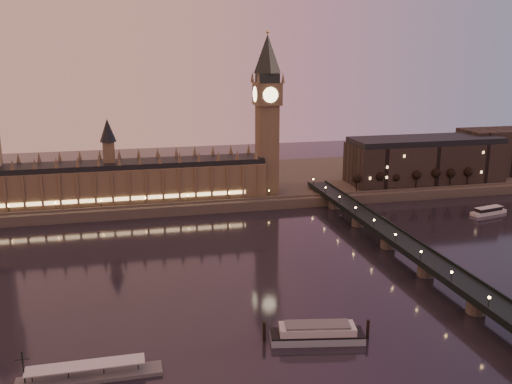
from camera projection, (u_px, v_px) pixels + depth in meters
ground at (217, 278)px, 253.94m from camera, size 700.00×700.00×0.00m
far_embankment at (220, 184)px, 415.51m from camera, size 560.00×130.00×6.00m
palace_of_westminster at (120, 177)px, 353.75m from camera, size 180.00×26.62×52.00m
big_ben at (267, 105)px, 364.32m from camera, size 17.68×17.68×104.00m
westminster_bridge at (405, 250)px, 273.01m from camera, size 13.20×260.00×15.30m
city_block at (451, 157)px, 415.41m from camera, size 155.00×45.00×34.00m
bare_tree_0 at (359, 179)px, 378.48m from camera, size 6.02×6.02×12.24m
bare_tree_1 at (378, 178)px, 381.55m from camera, size 6.02×6.02×12.24m
bare_tree_2 at (397, 176)px, 384.62m from camera, size 6.02×6.02×12.24m
bare_tree_3 at (416, 175)px, 387.69m from camera, size 6.02×6.02×12.24m
bare_tree_4 at (434, 174)px, 390.76m from camera, size 6.02×6.02×12.24m
bare_tree_5 at (452, 173)px, 393.83m from camera, size 6.02×6.02×12.24m
bare_tree_6 at (469, 172)px, 396.89m from camera, size 6.02×6.02×12.24m
cruise_boat_b at (489, 211)px, 350.83m from camera, size 25.50×11.50×4.57m
moored_barge at (317, 333)px, 199.03m from camera, size 37.10×15.00×6.92m
pontoon_pier at (89, 375)px, 176.57m from camera, size 44.19×7.37×11.79m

